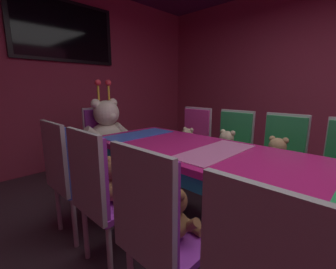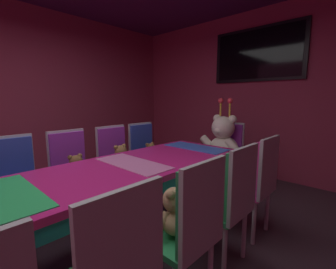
% 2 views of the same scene
% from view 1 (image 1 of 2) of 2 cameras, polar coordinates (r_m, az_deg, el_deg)
% --- Properties ---
extents(ground_plane, '(7.90, 7.90, 0.00)m').
position_cam_1_polar(ground_plane, '(2.00, 24.21, -27.74)').
color(ground_plane, '#3F2D38').
extents(wall_back, '(5.20, 0.12, 2.80)m').
position_cam_1_polar(wall_back, '(3.95, -24.21, 13.05)').
color(wall_back, '#99334C').
rests_on(wall_back, ground_plane).
extents(banquet_table, '(0.90, 3.41, 0.75)m').
position_cam_1_polar(banquet_table, '(1.67, 26.10, -9.83)').
color(banquet_table, '#C61E72').
rests_on(banquet_table, ground_plane).
extents(chair_left_3, '(0.42, 0.41, 0.98)m').
position_cam_1_polar(chair_left_3, '(1.17, -3.46, -21.59)').
color(chair_left_3, purple).
rests_on(chair_left_3, ground_plane).
extents(teddy_left_3, '(0.23, 0.30, 0.28)m').
position_cam_1_polar(teddy_left_3, '(1.26, 1.66, -19.67)').
color(teddy_left_3, brown).
rests_on(teddy_left_3, chair_left_3).
extents(chair_left_4, '(0.42, 0.41, 0.98)m').
position_cam_1_polar(chair_left_4, '(1.59, -17.17, -12.66)').
color(chair_left_4, purple).
rests_on(chair_left_4, ground_plane).
extents(teddy_left_4, '(0.25, 0.33, 0.31)m').
position_cam_1_polar(teddy_left_4, '(1.65, -12.66, -11.55)').
color(teddy_left_4, olive).
rests_on(teddy_left_4, chair_left_4).
extents(chair_left_5, '(0.42, 0.41, 0.98)m').
position_cam_1_polar(chair_left_5, '(2.01, -24.25, -7.94)').
color(chair_left_5, '#2D47B2').
rests_on(chair_left_5, ground_plane).
extents(teddy_left_5, '(0.22, 0.28, 0.26)m').
position_cam_1_polar(teddy_left_5, '(2.07, -20.52, -7.82)').
color(teddy_left_5, brown).
rests_on(teddy_left_5, chair_left_5).
extents(chair_right_3, '(0.42, 0.41, 0.98)m').
position_cam_1_polar(chair_right_3, '(2.55, 26.69, -4.15)').
color(chair_right_3, '#268C4C').
rests_on(chair_right_3, ground_plane).
extents(teddy_right_3, '(0.26, 0.34, 0.32)m').
position_cam_1_polar(teddy_right_3, '(2.41, 25.63, -4.89)').
color(teddy_right_3, tan).
rests_on(teddy_right_3, chair_right_3).
extents(chair_right_4, '(0.42, 0.41, 0.98)m').
position_cam_1_polar(chair_right_4, '(2.73, 15.93, -2.35)').
color(chair_right_4, '#268C4C').
rests_on(chair_right_4, ground_plane).
extents(teddy_right_4, '(0.26, 0.34, 0.32)m').
position_cam_1_polar(teddy_right_4, '(2.60, 14.40, -2.94)').
color(teddy_right_4, beige).
rests_on(teddy_right_4, chair_right_4).
extents(chair_right_5, '(0.42, 0.41, 0.98)m').
position_cam_1_polar(chair_right_5, '(3.01, 6.55, -0.70)').
color(chair_right_5, '#CC338C').
rests_on(chair_right_5, ground_plane).
extents(teddy_right_5, '(0.23, 0.30, 0.28)m').
position_cam_1_polar(teddy_right_5, '(2.90, 4.81, -1.45)').
color(teddy_right_5, beige).
rests_on(teddy_right_5, chair_right_5).
extents(throne_chair, '(0.41, 0.42, 0.98)m').
position_cam_1_polar(throne_chair, '(3.15, -16.45, -0.54)').
color(throne_chair, purple).
rests_on(throne_chair, ground_plane).
extents(king_teddy_bear, '(0.68, 0.53, 0.88)m').
position_cam_1_polar(king_teddy_bear, '(2.98, -14.99, 1.66)').
color(king_teddy_bear, silver).
rests_on(king_teddy_bear, throne_chair).
extents(wall_tv, '(1.50, 0.06, 0.87)m').
position_cam_1_polar(wall_tv, '(3.94, -24.51, 22.59)').
color(wall_tv, black).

